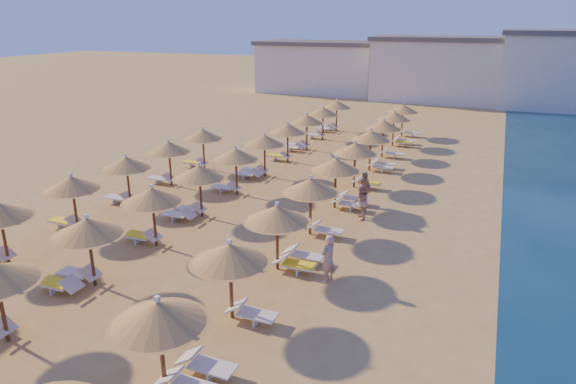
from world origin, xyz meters
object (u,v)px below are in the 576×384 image
at_px(parasol_row_east, 324,175).
at_px(beachgoer_b, 361,202).
at_px(parasol_row_west, 219,163).
at_px(beachgoer_c, 364,189).
at_px(beachgoer_a, 328,259).

height_order(parasol_row_east, beachgoer_b, parasol_row_east).
height_order(parasol_row_west, beachgoer_c, parasol_row_west).
height_order(beachgoer_c, beachgoer_b, beachgoer_c).
distance_m(parasol_row_west, beachgoer_b, 7.42).
distance_m(beachgoer_c, beachgoer_b, 1.95).
relative_size(beachgoer_b, beachgoer_a, 0.94).
xyz_separation_m(parasol_row_east, beachgoer_c, (1.30, 2.69, -1.32)).
bearing_deg(parasol_row_east, beachgoer_c, 64.26).
bearing_deg(parasol_row_east, beachgoer_b, 25.16).
relative_size(parasol_row_west, beachgoer_b, 24.84).
height_order(parasol_row_east, beachgoer_c, parasol_row_east).
xyz_separation_m(parasol_row_west, beachgoer_c, (6.92, 2.69, -1.32)).
xyz_separation_m(beachgoer_b, beachgoer_a, (0.47, -6.50, 0.06)).
bearing_deg(beachgoer_c, parasol_row_east, -70.62).
height_order(parasol_row_west, beachgoer_a, parasol_row_west).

